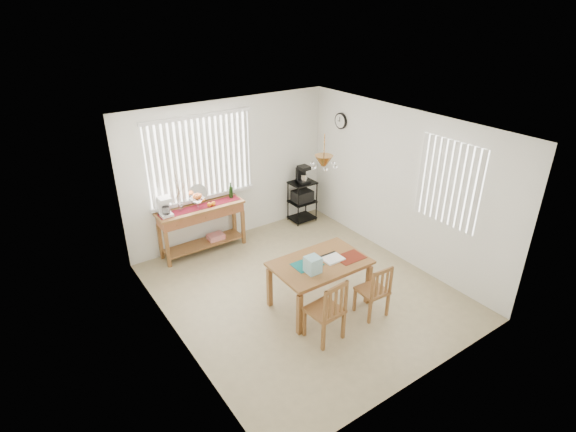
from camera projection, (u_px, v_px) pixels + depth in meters
ground at (303, 291)px, 7.03m from camera, size 4.00×4.50×0.01m
room_shell at (304, 191)px, 6.30m from camera, size 4.20×4.70×2.70m
sideboard at (202, 218)px, 7.86m from camera, size 1.54×0.43×0.87m
sideboard_items at (186, 203)px, 7.58m from camera, size 1.47×0.36×0.67m
wire_cart at (302, 198)px, 9.02m from camera, size 0.49×0.40×0.84m
cart_items at (302, 174)px, 8.81m from camera, size 0.20×0.24×0.35m
dining_table at (320, 267)px, 6.45m from camera, size 1.37×0.89×0.73m
table_items at (318, 263)px, 6.22m from camera, size 1.04×0.50×0.23m
chair_left at (327, 311)px, 5.85m from camera, size 0.46×0.46×0.93m
chair_right at (374, 291)px, 6.32m from camera, size 0.41×0.41×0.83m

